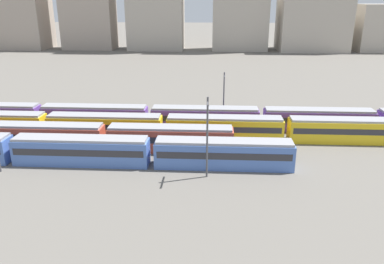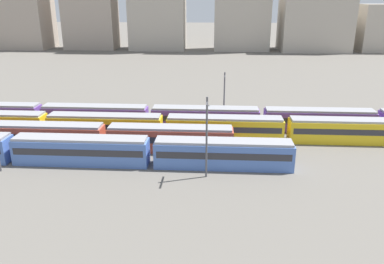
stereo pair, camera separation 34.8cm
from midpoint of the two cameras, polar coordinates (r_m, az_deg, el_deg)
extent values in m
cube|color=#4C70BC|center=(53.38, -16.24, -2.82)|extent=(18.00, 3.00, 3.40)
cube|color=#2D2D33|center=(53.24, -16.28, -2.42)|extent=(17.20, 3.06, 0.90)
cube|color=#939399|center=(52.73, -16.43, -0.93)|extent=(17.60, 2.70, 0.35)
cube|color=#4C70BC|center=(50.42, 4.51, -3.39)|extent=(18.00, 3.00, 3.40)
cube|color=#2D2D33|center=(50.26, 4.53, -2.97)|extent=(17.20, 3.06, 0.90)
cube|color=#939399|center=(49.73, 4.57, -1.40)|extent=(17.60, 2.70, 0.35)
cube|color=#BC4C38|center=(60.69, -21.40, -0.72)|extent=(18.00, 3.00, 3.40)
cube|color=#2D2D33|center=(60.56, -21.45, -0.36)|extent=(17.20, 3.06, 0.90)
cube|color=#939399|center=(60.11, -21.62, 0.96)|extent=(17.60, 2.70, 0.35)
cube|color=#BC4C38|center=(55.59, -3.38, -1.16)|extent=(18.00, 3.00, 3.40)
cube|color=#2D2D33|center=(55.45, -3.38, -0.76)|extent=(17.20, 3.06, 0.90)
cube|color=#939399|center=(54.96, -3.41, 0.67)|extent=(17.60, 2.70, 0.35)
cube|color=yellow|center=(62.56, -12.91, 0.73)|extent=(18.00, 3.00, 3.40)
cube|color=#2D2D33|center=(62.43, -12.94, 1.09)|extent=(17.20, 3.06, 0.90)
cube|color=#939399|center=(62.00, -13.04, 2.38)|extent=(17.60, 2.70, 0.35)
cube|color=yellow|center=(60.16, 4.67, 0.42)|extent=(18.00, 3.00, 3.40)
cube|color=#2D2D33|center=(60.02, 4.68, 0.79)|extent=(17.20, 3.06, 0.90)
cube|color=#939399|center=(59.58, 4.71, 2.13)|extent=(17.60, 2.70, 0.35)
cube|color=yellow|center=(63.55, 21.96, 0.08)|extent=(18.00, 3.00, 3.40)
cube|color=#2D2D33|center=(63.42, 22.00, 0.43)|extent=(17.20, 3.06, 0.90)
cube|color=#939399|center=(63.00, 22.17, 1.69)|extent=(17.60, 2.70, 0.35)
cube|color=#6B429E|center=(68.21, -14.32, 2.17)|extent=(18.00, 3.00, 3.40)
cube|color=#2D2D33|center=(68.10, -14.35, 2.50)|extent=(17.20, 3.06, 0.90)
cube|color=#939399|center=(67.70, -14.45, 3.68)|extent=(17.60, 2.70, 0.35)
cube|color=#6B429E|center=(65.09, 1.77, 1.96)|extent=(18.00, 3.00, 3.40)
cube|color=#2D2D33|center=(64.97, 1.77, 2.30)|extent=(17.20, 3.06, 0.90)
cube|color=#939399|center=(64.56, 1.78, 3.55)|extent=(17.60, 2.70, 0.35)
cube|color=#6B429E|center=(67.35, 18.06, 1.59)|extent=(18.00, 3.00, 3.40)
cube|color=#2D2D33|center=(67.23, 18.10, 1.92)|extent=(17.20, 3.06, 0.90)
cube|color=#939399|center=(66.83, 18.23, 3.12)|extent=(17.60, 2.70, 0.35)
cylinder|color=#4C4C51|center=(67.45, 4.57, 5.03)|extent=(0.24, 0.24, 9.08)
cube|color=#47474C|center=(66.59, 4.66, 8.32)|extent=(0.16, 3.20, 0.16)
cylinder|color=#4C4C51|center=(46.28, 2.05, -0.92)|extent=(0.24, 0.24, 10.22)
cube|color=#47474C|center=(44.92, 2.12, 4.48)|extent=(0.16, 3.20, 0.16)
cube|color=#A89989|center=(186.60, -24.29, 16.83)|extent=(21.92, 17.51, 36.43)
cube|color=#A89989|center=(175.48, -15.25, 17.45)|extent=(21.41, 12.89, 34.63)
cube|color=#B2A899|center=(171.95, 17.43, 15.85)|extent=(27.43, 20.11, 26.40)
camera|label=1|loc=(0.17, -90.17, -0.06)|focal=35.98mm
camera|label=2|loc=(0.17, 89.83, 0.06)|focal=35.98mm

